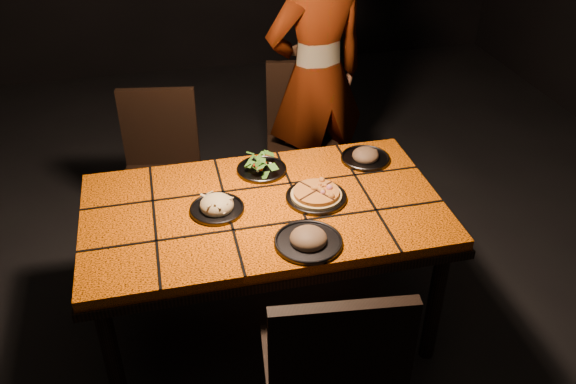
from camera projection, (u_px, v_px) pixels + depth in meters
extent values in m
cube|color=black|center=(267.00, 327.00, 3.16)|extent=(6.00, 7.00, 0.04)
cube|color=orange|center=(263.00, 210.00, 2.74)|extent=(1.60, 0.90, 0.05)
cube|color=black|center=(264.00, 218.00, 2.77)|extent=(1.62, 0.92, 0.04)
cylinder|color=black|center=(113.00, 361.00, 2.53)|extent=(0.07, 0.07, 0.66)
cylinder|color=black|center=(435.00, 305.00, 2.80)|extent=(0.07, 0.07, 0.66)
cylinder|color=black|center=(114.00, 250.00, 3.12)|extent=(0.07, 0.07, 0.66)
cylinder|color=black|center=(379.00, 213.00, 3.40)|extent=(0.07, 0.07, 0.66)
cube|color=black|center=(327.00, 369.00, 2.28)|extent=(0.52, 0.52, 0.04)
cube|color=black|center=(341.00, 363.00, 1.95)|extent=(0.47, 0.10, 0.51)
cylinder|color=black|center=(361.00, 371.00, 2.60)|extent=(0.04, 0.04, 0.48)
cylinder|color=black|center=(273.00, 379.00, 2.56)|extent=(0.04, 0.04, 0.48)
cube|color=black|center=(161.00, 183.00, 3.42)|extent=(0.49, 0.49, 0.04)
cube|color=black|center=(159.00, 127.00, 3.44)|extent=(0.43, 0.11, 0.47)
cylinder|color=black|center=(131.00, 237.00, 3.40)|extent=(0.04, 0.04, 0.44)
cylinder|color=black|center=(193.00, 234.00, 3.42)|extent=(0.04, 0.04, 0.44)
cylinder|color=black|center=(140.00, 202.00, 3.69)|extent=(0.04, 0.04, 0.44)
cylinder|color=black|center=(197.00, 200.00, 3.70)|extent=(0.04, 0.04, 0.44)
cube|color=black|center=(303.00, 152.00, 3.69)|extent=(0.52, 0.52, 0.04)
cube|color=black|center=(302.00, 99.00, 3.71)|extent=(0.44, 0.13, 0.48)
cylinder|color=black|center=(275.00, 202.00, 3.67)|extent=(0.04, 0.04, 0.45)
cylinder|color=black|center=(333.00, 201.00, 3.68)|extent=(0.04, 0.04, 0.45)
cylinder|color=black|center=(274.00, 171.00, 3.97)|extent=(0.04, 0.04, 0.45)
cylinder|color=black|center=(329.00, 170.00, 3.97)|extent=(0.04, 0.04, 0.45)
imported|color=brown|center=(317.00, 77.00, 3.59)|extent=(0.72, 0.55, 1.76)
cylinder|color=#343439|center=(316.00, 198.00, 2.77)|extent=(0.28, 0.28, 0.01)
torus|color=#343439|center=(316.00, 196.00, 2.76)|extent=(0.28, 0.28, 0.01)
cylinder|color=tan|center=(316.00, 195.00, 2.76)|extent=(0.32, 0.32, 0.01)
cylinder|color=gold|center=(316.00, 192.00, 2.75)|extent=(0.29, 0.29, 0.02)
cylinder|color=#343439|center=(217.00, 209.00, 2.69)|extent=(0.24, 0.24, 0.01)
torus|color=#343439|center=(217.00, 208.00, 2.69)|extent=(0.24, 0.24, 0.01)
ellipsoid|color=#CAB285|center=(217.00, 205.00, 2.68)|extent=(0.14, 0.14, 0.08)
cylinder|color=#343439|center=(262.00, 170.00, 2.97)|extent=(0.24, 0.24, 0.01)
torus|color=#343439|center=(262.00, 169.00, 2.96)|extent=(0.24, 0.24, 0.01)
cylinder|color=#343439|center=(308.00, 242.00, 2.50)|extent=(0.28, 0.28, 0.01)
torus|color=#343439|center=(308.00, 241.00, 2.49)|extent=(0.28, 0.28, 0.01)
ellipsoid|color=brown|center=(308.00, 237.00, 2.48)|extent=(0.17, 0.17, 0.09)
cylinder|color=#343439|center=(365.00, 159.00, 3.06)|extent=(0.24, 0.24, 0.01)
torus|color=#343439|center=(365.00, 157.00, 3.05)|extent=(0.25, 0.25, 0.01)
ellipsoid|color=brown|center=(366.00, 154.00, 3.04)|extent=(0.15, 0.15, 0.08)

